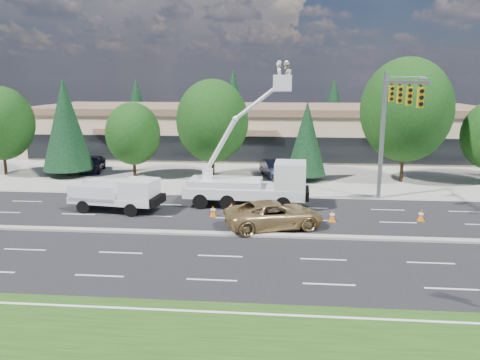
# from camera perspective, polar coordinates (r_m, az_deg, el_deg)

# --- Properties ---
(ground) EXTENTS (140.00, 140.00, 0.00)m
(ground) POSITION_cam_1_polar(r_m,az_deg,el_deg) (26.16, -1.52, -6.72)
(ground) COLOR black
(ground) RESTS_ON ground
(concrete_apron) EXTENTS (140.00, 22.00, 0.01)m
(concrete_apron) POSITION_cam_1_polar(r_m,az_deg,el_deg) (45.47, 1.36, 1.44)
(concrete_apron) COLOR gray
(concrete_apron) RESTS_ON ground
(road_median) EXTENTS (120.00, 0.55, 0.12)m
(road_median) POSITION_cam_1_polar(r_m,az_deg,el_deg) (26.14, -1.52, -6.59)
(road_median) COLOR gray
(road_median) RESTS_ON ground
(strip_mall) EXTENTS (50.40, 15.40, 5.50)m
(strip_mall) POSITION_cam_1_polar(r_m,az_deg,el_deg) (54.92, 2.06, 6.27)
(strip_mall) COLOR tan
(strip_mall) RESTS_ON ground
(tree_front_a) EXTENTS (5.73, 5.73, 7.96)m
(tree_front_a) POSITION_cam_1_polar(r_m,az_deg,el_deg) (46.91, -27.14, 6.18)
(tree_front_a) COLOR #332114
(tree_front_a) RESTS_ON ground
(tree_front_b) EXTENTS (4.37, 4.37, 8.62)m
(tree_front_b) POSITION_cam_1_polar(r_m,az_deg,el_deg) (44.02, -20.47, 6.40)
(tree_front_b) COLOR #332114
(tree_front_b) RESTS_ON ground
(tree_front_c) EXTENTS (4.73, 4.73, 6.56)m
(tree_front_c) POSITION_cam_1_polar(r_m,az_deg,el_deg) (41.88, -12.92, 5.52)
(tree_front_c) COLOR #332114
(tree_front_c) RESTS_ON ground
(tree_front_d) EXTENTS (6.16, 6.16, 8.54)m
(tree_front_d) POSITION_cam_1_polar(r_m,az_deg,el_deg) (40.17, -3.38, 7.20)
(tree_front_d) COLOR #332114
(tree_front_d) RESTS_ON ground
(tree_front_e) EXTENTS (3.40, 3.40, 6.70)m
(tree_front_e) POSITION_cam_1_polar(r_m,az_deg,el_deg) (39.94, 8.12, 5.04)
(tree_front_e) COLOR #332114
(tree_front_e) RESTS_ON ground
(tree_front_f) EXTENTS (7.41, 7.41, 10.28)m
(tree_front_f) POSITION_cam_1_polar(r_m,az_deg,el_deg) (40.93, 19.59, 8.05)
(tree_front_f) COLOR #332114
(tree_front_f) RESTS_ON ground
(tree_back_a) EXTENTS (4.47, 4.47, 8.81)m
(tree_back_a) POSITION_cam_1_polar(r_m,az_deg,el_deg) (69.88, -12.46, 8.81)
(tree_back_a) COLOR #332114
(tree_back_a) RESTS_ON ground
(tree_back_b) EXTENTS (5.03, 5.03, 9.91)m
(tree_back_b) POSITION_cam_1_polar(r_m,az_deg,el_deg) (67.01, -0.83, 9.47)
(tree_back_b) COLOR #332114
(tree_back_b) RESTS_ON ground
(tree_back_c) EXTENTS (4.45, 4.45, 8.77)m
(tree_back_c) POSITION_cam_1_polar(r_m,az_deg,el_deg) (67.07, 11.30, 8.72)
(tree_back_c) COLOR #332114
(tree_back_c) RESTS_ON ground
(tree_back_d) EXTENTS (4.94, 4.94, 9.73)m
(tree_back_d) POSITION_cam_1_polar(r_m,az_deg,el_deg) (69.35, 21.34, 8.66)
(tree_back_d) COLOR #332114
(tree_back_d) RESTS_ON ground
(signal_mast) EXTENTS (2.76, 10.16, 9.00)m
(signal_mast) POSITION_cam_1_polar(r_m,az_deg,el_deg) (32.51, 17.92, 7.34)
(signal_mast) COLOR gray
(signal_mast) RESTS_ON ground
(utility_pickup) EXTENTS (5.92, 2.83, 2.18)m
(utility_pickup) POSITION_cam_1_polar(r_m,az_deg,el_deg) (31.47, -14.37, -2.13)
(utility_pickup) COLOR silver
(utility_pickup) RESTS_ON ground
(bucket_truck) EXTENTS (8.24, 2.92, 9.64)m
(bucket_truck) POSITION_cam_1_polar(r_m,az_deg,el_deg) (31.45, 2.01, 0.38)
(bucket_truck) COLOR silver
(bucket_truck) RESTS_ON ground
(traffic_cone_a) EXTENTS (0.40, 0.40, 0.70)m
(traffic_cone_a) POSITION_cam_1_polar(r_m,az_deg,el_deg) (32.36, -18.35, -3.01)
(traffic_cone_a) COLOR orange
(traffic_cone_a) RESTS_ON ground
(traffic_cone_b) EXTENTS (0.40, 0.40, 0.70)m
(traffic_cone_b) POSITION_cam_1_polar(r_m,az_deg,el_deg) (29.57, -3.31, -3.80)
(traffic_cone_b) COLOR orange
(traffic_cone_b) RESTS_ON ground
(traffic_cone_c) EXTENTS (0.40, 0.40, 0.70)m
(traffic_cone_c) POSITION_cam_1_polar(r_m,az_deg,el_deg) (30.12, -1.04, -3.48)
(traffic_cone_c) COLOR orange
(traffic_cone_c) RESTS_ON ground
(traffic_cone_d) EXTENTS (0.40, 0.40, 0.70)m
(traffic_cone_d) POSITION_cam_1_polar(r_m,az_deg,el_deg) (29.04, 11.19, -4.32)
(traffic_cone_d) COLOR orange
(traffic_cone_d) RESTS_ON ground
(traffic_cone_e) EXTENTS (0.40, 0.40, 0.70)m
(traffic_cone_e) POSITION_cam_1_polar(r_m,az_deg,el_deg) (30.70, 21.21, -4.03)
(traffic_cone_e) COLOR orange
(traffic_cone_e) RESTS_ON ground
(minivan) EXTENTS (6.29, 4.41, 1.59)m
(minivan) POSITION_cam_1_polar(r_m,az_deg,el_deg) (27.20, 4.21, -4.24)
(minivan) COLOR tan
(minivan) RESTS_ON ground
(parked_car_west) EXTENTS (2.50, 4.64, 1.50)m
(parked_car_west) POSITION_cam_1_polar(r_m,az_deg,el_deg) (45.86, -17.50, 1.92)
(parked_car_west) COLOR black
(parked_car_west) RESTS_ON ground
(parked_car_east) EXTENTS (2.85, 4.87, 1.52)m
(parked_car_east) POSITION_cam_1_polar(r_m,az_deg,el_deg) (41.31, 4.18, 1.38)
(parked_car_east) COLOR black
(parked_car_east) RESTS_ON ground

